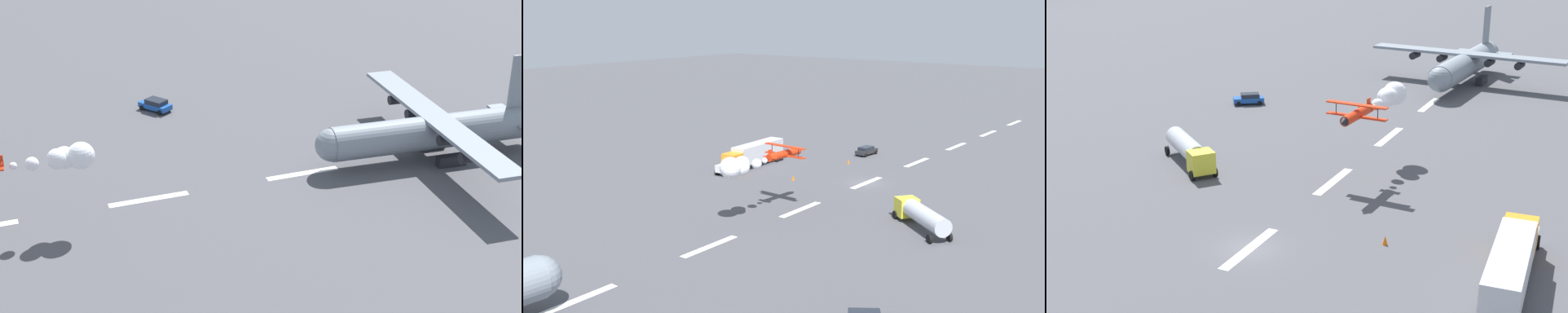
{
  "view_description": "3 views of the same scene",
  "coord_description": "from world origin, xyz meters",
  "views": [
    {
      "loc": [
        19.7,
        -68.34,
        37.32
      ],
      "look_at": [
        44.92,
        0.0,
        2.76
      ],
      "focal_mm": 54.35,
      "sensor_mm": 36.0,
      "label": 1
    },
    {
      "loc": [
        80.02,
        45.71,
        24.37
      ],
      "look_at": [
        17.12,
        -2.18,
        6.71
      ],
      "focal_mm": 44.43,
      "sensor_mm": 36.0,
      "label": 2
    },
    {
      "loc": [
        -44.04,
        -26.2,
        25.14
      ],
      "look_at": [
        12.23,
        0.8,
        3.82
      ],
      "focal_mm": 49.07,
      "sensor_mm": 36.0,
      "label": 3
    }
  ],
  "objects": [
    {
      "name": "fuel_tanker_truck",
      "position": [
        14.38,
        15.51,
        1.75
      ],
      "size": [
        8.18,
        9.47,
        2.9
      ],
      "color": "yellow",
      "rests_on": "ground"
    },
    {
      "name": "ground_plane",
      "position": [
        0.0,
        0.0,
        0.0
      ],
      "size": [
        440.0,
        440.0,
        0.0
      ],
      "primitive_type": "plane",
      "color": "#4C4C51",
      "rests_on": "ground"
    },
    {
      "name": "traffic_cone_far",
      "position": [
        5.3,
        -9.44,
        0.38
      ],
      "size": [
        0.44,
        0.44,
        0.75
      ],
      "primitive_type": "cone",
      "color": "orange",
      "rests_on": "ground"
    },
    {
      "name": "semi_truck_orange",
      "position": [
        2.32,
        -19.78,
        2.13
      ],
      "size": [
        15.18,
        3.8,
        3.7
      ],
      "color": "silver",
      "rests_on": "ground"
    },
    {
      "name": "stunt_biplane_red",
      "position": [
        24.04,
        -2.46,
        6.99
      ],
      "size": [
        14.4,
        6.22,
        2.5
      ],
      "color": "red"
    },
    {
      "name": "runway_stripe_6",
      "position": [
        33.09,
        0.0,
        0.01
      ],
      "size": [
        8.0,
        0.9,
        0.01
      ],
      "primitive_type": "cube",
      "color": "white",
      "rests_on": "ground"
    },
    {
      "name": "cargo_transport_plane",
      "position": [
        63.57,
        -1.26,
        3.24
      ],
      "size": [
        25.74,
        30.17,
        10.92
      ],
      "color": "gray",
      "rests_on": "ground"
    },
    {
      "name": "airport_staff_sedan",
      "position": [
        39.2,
        22.72,
        0.81
      ],
      "size": [
        3.89,
        4.45,
        1.52
      ],
      "color": "#194CA5",
      "rests_on": "ground"
    },
    {
      "name": "runway_stripe_5",
      "position": [
        16.54,
        0.0,
        0.01
      ],
      "size": [
        8.0,
        0.9,
        0.01
      ],
      "primitive_type": "cube",
      "color": "white",
      "rests_on": "ground"
    },
    {
      "name": "runway_stripe_7",
      "position": [
        49.63,
        0.0,
        0.01
      ],
      "size": [
        8.0,
        0.9,
        0.01
      ],
      "primitive_type": "cube",
      "color": "white",
      "rests_on": "ground"
    },
    {
      "name": "runway_stripe_4",
      "position": [
        0.0,
        0.0,
        0.01
      ],
      "size": [
        8.0,
        0.9,
        0.01
      ],
      "primitive_type": "cube",
      "color": "white",
      "rests_on": "ground"
    }
  ]
}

